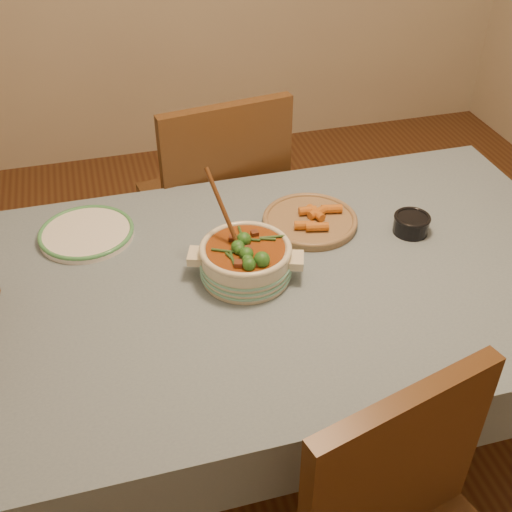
{
  "coord_description": "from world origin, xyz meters",
  "views": [
    {
      "loc": [
        -0.5,
        -1.31,
        1.87
      ],
      "look_at": [
        -0.14,
        -0.01,
        0.84
      ],
      "focal_mm": 45.0,
      "sensor_mm": 36.0,
      "label": 1
    }
  ],
  "objects_px": {
    "stew_casserole": "(246,258)",
    "condiment_bowl": "(411,223)",
    "fried_plate": "(310,219)",
    "dining_table": "(303,295)",
    "chair_far": "(217,201)",
    "white_plate": "(86,233)"
  },
  "relations": [
    {
      "from": "stew_casserole",
      "to": "dining_table",
      "type": "bearing_deg",
      "value": -6.44
    },
    {
      "from": "condiment_bowl",
      "to": "fried_plate",
      "type": "height_order",
      "value": "condiment_bowl"
    },
    {
      "from": "condiment_bowl",
      "to": "chair_far",
      "type": "bearing_deg",
      "value": 127.06
    },
    {
      "from": "dining_table",
      "to": "white_plate",
      "type": "xyz_separation_m",
      "value": [
        -0.57,
        0.33,
        0.1
      ]
    },
    {
      "from": "stew_casserole",
      "to": "condiment_bowl",
      "type": "relative_size",
      "value": 2.43
    },
    {
      "from": "stew_casserole",
      "to": "white_plate",
      "type": "height_order",
      "value": "stew_casserole"
    },
    {
      "from": "white_plate",
      "to": "condiment_bowl",
      "type": "distance_m",
      "value": 0.97
    },
    {
      "from": "stew_casserole",
      "to": "fried_plate",
      "type": "relative_size",
      "value": 0.93
    },
    {
      "from": "fried_plate",
      "to": "chair_far",
      "type": "bearing_deg",
      "value": 110.51
    },
    {
      "from": "chair_far",
      "to": "stew_casserole",
      "type": "bearing_deg",
      "value": 76.28
    },
    {
      "from": "fried_plate",
      "to": "stew_casserole",
      "type": "bearing_deg",
      "value": -143.0
    },
    {
      "from": "condiment_bowl",
      "to": "fried_plate",
      "type": "distance_m",
      "value": 0.3
    },
    {
      "from": "dining_table",
      "to": "condiment_bowl",
      "type": "height_order",
      "value": "condiment_bowl"
    },
    {
      "from": "dining_table",
      "to": "fried_plate",
      "type": "bearing_deg",
      "value": 66.89
    },
    {
      "from": "stew_casserole",
      "to": "white_plate",
      "type": "relative_size",
      "value": 1.04
    },
    {
      "from": "dining_table",
      "to": "fried_plate",
      "type": "distance_m",
      "value": 0.25
    },
    {
      "from": "dining_table",
      "to": "chair_far",
      "type": "height_order",
      "value": "chair_far"
    },
    {
      "from": "dining_table",
      "to": "condiment_bowl",
      "type": "distance_m",
      "value": 0.4
    },
    {
      "from": "condiment_bowl",
      "to": "dining_table",
      "type": "bearing_deg",
      "value": -166.12
    },
    {
      "from": "stew_casserole",
      "to": "condiment_bowl",
      "type": "height_order",
      "value": "stew_casserole"
    },
    {
      "from": "white_plate",
      "to": "fried_plate",
      "type": "relative_size",
      "value": 0.9
    },
    {
      "from": "chair_far",
      "to": "white_plate",
      "type": "bearing_deg",
      "value": 30.47
    }
  ]
}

